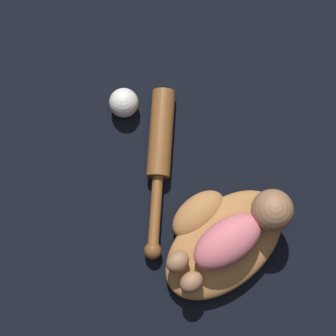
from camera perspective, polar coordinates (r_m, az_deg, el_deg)
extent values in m
plane|color=black|center=(1.49, 6.76, -7.79)|extent=(6.00, 6.00, 0.00)
ellipsoid|color=#A8703D|center=(1.45, 5.75, -7.71)|extent=(0.36, 0.23, 0.07)
ellipsoid|color=#A8703D|center=(1.45, 3.12, -4.73)|extent=(0.16, 0.10, 0.07)
ellipsoid|color=#D16670|center=(1.37, 6.08, -7.45)|extent=(0.20, 0.13, 0.08)
sphere|color=#936647|center=(1.39, 10.56, -4.25)|extent=(0.10, 0.10, 0.10)
ellipsoid|color=#936647|center=(1.38, 0.97, -9.49)|extent=(0.07, 0.06, 0.05)
ellipsoid|color=#936647|center=(1.38, 2.39, -11.50)|extent=(0.07, 0.06, 0.05)
cylinder|color=brown|center=(1.50, -0.71, 3.53)|extent=(0.22, 0.21, 0.06)
cylinder|color=brown|center=(1.46, -1.29, -4.61)|extent=(0.16, 0.15, 0.03)
sphere|color=brown|center=(1.45, -1.57, -8.40)|extent=(0.05, 0.05, 0.05)
sphere|color=white|center=(1.52, -4.51, 6.62)|extent=(0.08, 0.08, 0.08)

